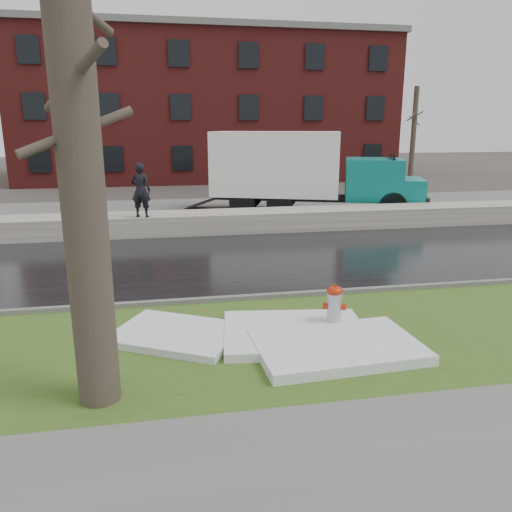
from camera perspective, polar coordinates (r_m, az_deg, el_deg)
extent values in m
plane|color=#47423D|center=(10.36, -1.09, -7.07)|extent=(120.00, 120.00, 0.00)
cube|color=#2B521B|center=(9.22, 0.22, -9.79)|extent=(60.00, 4.50, 0.04)
cube|color=slate|center=(6.10, 7.50, -24.14)|extent=(60.00, 3.00, 0.05)
cube|color=black|center=(14.59, -4.03, -0.56)|extent=(60.00, 7.00, 0.03)
cube|color=slate|center=(22.87, -6.53, 4.94)|extent=(60.00, 9.00, 0.03)
cube|color=slate|center=(11.26, -1.94, -4.89)|extent=(60.00, 0.15, 0.14)
cube|color=beige|center=(18.58, -5.56, 3.85)|extent=(60.00, 1.60, 0.75)
cube|color=maroon|center=(39.67, -5.66, 16.26)|extent=(26.00, 12.00, 10.00)
cylinder|color=brown|center=(35.77, -18.19, 13.01)|extent=(0.36, 0.36, 6.50)
cylinder|color=brown|center=(35.77, -18.32, 14.52)|extent=(0.84, 1.62, 0.73)
cylinder|color=brown|center=(35.79, -18.44, 15.96)|extent=(1.08, 1.26, 0.66)
cylinder|color=brown|center=(35.77, -18.24, 13.56)|extent=(1.40, 0.61, 0.63)
cylinder|color=brown|center=(37.83, 17.55, 13.11)|extent=(0.36, 0.36, 6.50)
cylinder|color=brown|center=(37.83, 17.66, 14.54)|extent=(0.84, 1.62, 0.73)
cylinder|color=brown|center=(37.85, 17.77, 15.90)|extent=(1.08, 1.26, 0.66)
cylinder|color=brown|center=(37.83, 17.59, 13.63)|extent=(1.40, 0.61, 0.63)
cylinder|color=#AFB1B7|center=(9.65, 8.92, -6.15)|extent=(0.33, 0.33, 0.79)
ellipsoid|color=#A9240D|center=(9.52, 9.01, -3.93)|extent=(0.39, 0.39, 0.18)
cylinder|color=#A9240D|center=(9.49, 9.03, -3.35)|extent=(0.07, 0.07, 0.06)
cylinder|color=#A9240D|center=(9.62, 7.96, -5.68)|extent=(0.15, 0.15, 0.12)
cylinder|color=#A9240D|center=(9.63, 9.91, -5.75)|extent=(0.15, 0.15, 0.12)
cylinder|color=#AFB1B7|center=(9.78, 8.94, -5.38)|extent=(0.19, 0.16, 0.16)
cylinder|color=brown|center=(6.80, -19.67, 12.37)|extent=(0.64, 0.64, 7.24)
cylinder|color=brown|center=(6.82, -20.22, 18.44)|extent=(1.05, 1.59, 0.75)
cylinder|color=brown|center=(6.80, -19.75, 13.24)|extent=(1.40, 0.79, 0.65)
cube|color=black|center=(22.91, 5.66, 6.66)|extent=(8.20, 3.79, 0.23)
cube|color=white|center=(22.87, 2.31, 10.51)|extent=(6.17, 4.35, 2.81)
cube|color=#0D7972|center=(22.82, 13.26, 8.55)|extent=(3.10, 3.16, 1.77)
cube|color=#0D7972|center=(23.03, 16.98, 7.31)|extent=(1.95, 2.58, 0.94)
cube|color=black|center=(22.83, 15.20, 10.01)|extent=(0.78, 1.99, 0.94)
cube|color=black|center=(23.72, -6.06, 6.09)|extent=(2.10, 1.78, 0.70)
cylinder|color=black|center=(21.94, 15.34, 5.58)|extent=(1.18, 0.68, 1.15)
cylinder|color=black|center=(24.09, 14.81, 6.39)|extent=(1.18, 0.68, 1.15)
cylinder|color=black|center=(21.93, 2.74, 6.08)|extent=(1.18, 0.68, 1.15)
cylinder|color=black|center=(24.09, 3.32, 6.84)|extent=(1.18, 0.68, 1.15)
cylinder|color=black|center=(22.17, -1.57, 6.19)|extent=(1.18, 0.68, 1.15)
cylinder|color=black|center=(24.31, -0.62, 6.94)|extent=(1.18, 0.68, 1.15)
imported|color=black|center=(17.78, -13.04, 7.35)|extent=(0.79, 0.63, 1.88)
cube|color=white|center=(9.35, 4.45, -8.79)|extent=(2.84, 2.33, 0.16)
cube|color=white|center=(9.42, -9.09, -8.82)|extent=(2.70, 2.46, 0.14)
cube|color=white|center=(8.87, 9.24, -10.22)|extent=(2.89, 1.95, 0.18)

